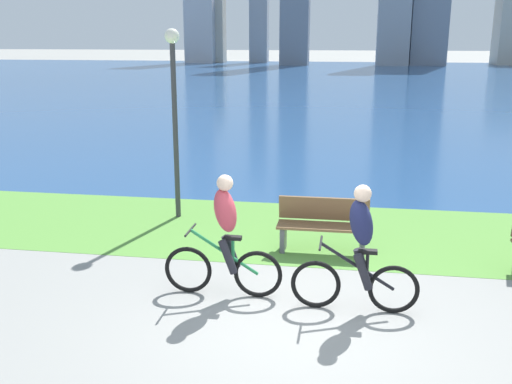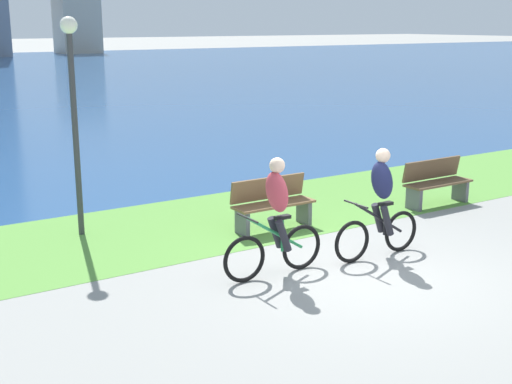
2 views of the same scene
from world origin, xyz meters
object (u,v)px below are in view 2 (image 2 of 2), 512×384
object	(u,v)px
cyclist_trailing	(380,204)
lamppost_tall	(73,94)
bench_far_along_path	(272,204)
cyclist_lead	(276,218)
bench_near_path	(436,182)

from	to	relation	value
cyclist_trailing	lamppost_tall	bearing A→B (deg)	134.04
bench_far_along_path	lamppost_tall	distance (m)	3.81
cyclist_trailing	bench_far_along_path	xyz separation A→B (m)	(-0.55, 2.12, -0.39)
bench_far_along_path	lamppost_tall	xyz separation A→B (m)	(-2.93, 1.48, 1.94)
cyclist_lead	cyclist_trailing	size ratio (longest dim) A/B	1.01
cyclist_trailing	lamppost_tall	world-z (taller)	lamppost_tall
cyclist_lead	lamppost_tall	bearing A→B (deg)	116.38
bench_near_path	bench_far_along_path	xyz separation A→B (m)	(-3.63, 0.41, 0.00)
cyclist_trailing	bench_near_path	size ratio (longest dim) A/B	1.13
cyclist_lead	cyclist_trailing	distance (m)	1.80
bench_far_along_path	cyclist_trailing	bearing A→B (deg)	-75.51
cyclist_trailing	bench_far_along_path	world-z (taller)	cyclist_trailing
cyclist_lead	bench_near_path	xyz separation A→B (m)	(4.87, 1.52, -0.39)
bench_near_path	lamppost_tall	distance (m)	7.10
cyclist_lead	cyclist_trailing	xyz separation A→B (m)	(1.79, -0.19, -0.00)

